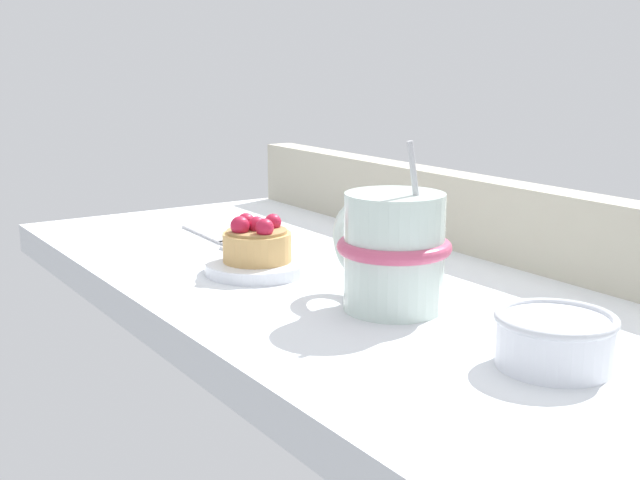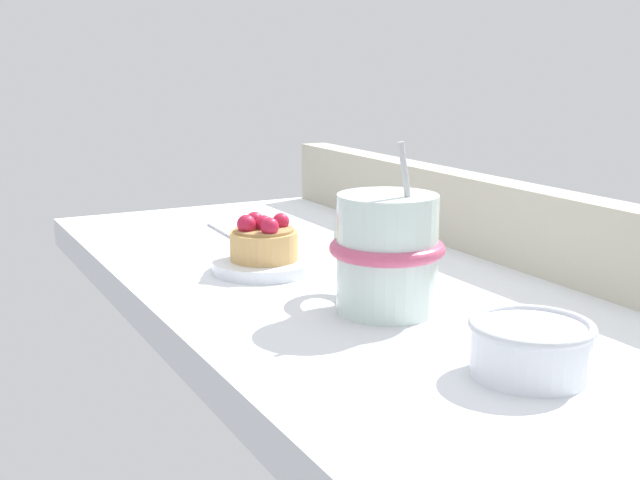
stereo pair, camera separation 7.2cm
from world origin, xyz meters
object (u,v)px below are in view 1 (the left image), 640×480
Objects in this scene: coffee_mug at (392,250)px; raspberry_tart at (257,242)px; sugar_bowl at (555,339)px; dessert_fork at (213,238)px; dessert_plate at (258,267)px.

raspberry_tart is at bearing -167.34° from coffee_mug.
sugar_bowl is at bearing 7.99° from raspberry_tart.
raspberry_tart reaches higher than dessert_fork.
dessert_plate is 0.63× the size of dessert_fork.
coffee_mug reaches higher than dessert_plate.
raspberry_tart is 0.80× the size of sugar_bowl.
sugar_bowl is (32.36, 4.51, 1.42)cm from dessert_plate.
raspberry_tart is at bearing -100.31° from dessert_plate.
dessert_plate is 1.24× the size of sugar_bowl.
sugar_bowl is (32.36, 4.54, -1.04)cm from raspberry_tart.
sugar_bowl is at bearing 3.30° from coffee_mug.
raspberry_tart reaches higher than dessert_plate.
dessert_plate is 32.70cm from sugar_bowl.
dessert_fork is at bearing -177.90° from sugar_bowl.
coffee_mug is (16.03, 3.60, 1.90)cm from raspberry_tart.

